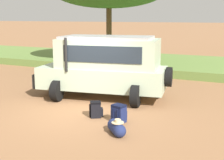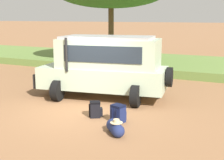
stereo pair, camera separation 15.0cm
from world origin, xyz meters
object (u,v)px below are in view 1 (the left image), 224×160
Objects in this scene: safari_vehicle at (105,66)px; backpack_beside_front_wheel at (96,109)px; backpack_cluster_center at (119,113)px; duffel_bag_low_black_case at (117,128)px.

safari_vehicle reaches higher than backpack_beside_front_wheel.
safari_vehicle is 9.97× the size of backpack_cluster_center.
duffel_bag_low_black_case is at bearing -58.97° from safari_vehicle.
duffel_bag_low_black_case is at bearing -41.09° from backpack_beside_front_wheel.
backpack_cluster_center is at bearing 110.11° from duffel_bag_low_black_case.
safari_vehicle is 4.09m from duffel_bag_low_black_case.
backpack_cluster_center reaches higher than duffel_bag_low_black_case.
safari_vehicle is 2.67m from backpack_beside_front_wheel.
backpack_cluster_center is (1.68, -2.43, -1.03)m from safari_vehicle.
safari_vehicle reaches higher than backpack_cluster_center.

